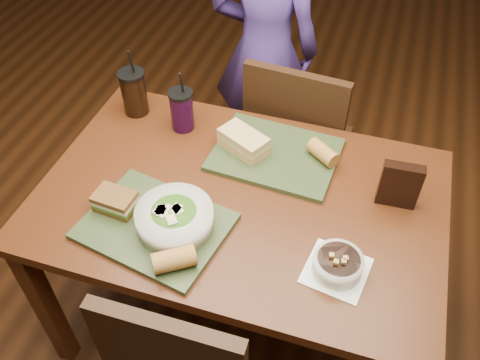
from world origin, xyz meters
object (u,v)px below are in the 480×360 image
Objects in this scene: chair_far at (295,143)px; tray_near at (155,226)px; baguette_far at (323,153)px; cup_cola at (134,92)px; salad_bowl at (175,217)px; dining_table at (240,213)px; soup_bowl at (338,264)px; chip_bag at (400,185)px; sandwich_far at (243,142)px; baguette_near at (174,259)px; cup_berry at (182,110)px; tray_far at (275,155)px; sandwich_near at (115,201)px; diner at (265,51)px.

tray_near is (-0.27, -0.77, 0.24)m from chair_far.
cup_cola is at bearing 174.73° from baguette_far.
chair_far reaches higher than salad_bowl.
dining_table is 0.28m from salad_bowl.
cup_cola reaches higher than chair_far.
tray_near is 3.82× the size of baguette_far.
dining_table is at bearing 150.60° from soup_bowl.
tray_near is at bearing -178.77° from soup_bowl.
soup_bowl is at bearing -0.24° from salad_bowl.
chip_bag is (0.26, -0.11, 0.03)m from baguette_far.
baguette_near is at bearing -93.93° from sandwich_far.
cup_berry reaches higher than tray_near.
soup_bowl is (0.49, -0.00, -0.03)m from salad_bowl.
tray_near is 1.74× the size of cup_berry.
baguette_far reaches higher than dining_table.
baguette_near is 0.64m from baguette_far.
cup_cola reaches higher than salad_bowl.
salad_bowl is 0.69m from chip_bag.
tray_far is (-0.01, -0.35, 0.24)m from chair_far.
salad_bowl is 2.11× the size of baguette_far.
cup_berry is 0.80m from chip_bag.
baguette_near reaches higher than dining_table.
sandwich_near reaches higher than baguette_far.
baguette_far is 0.68× the size of chip_bag.
salad_bowl is at bearing -130.31° from baguette_far.
sandwich_near is (-0.69, 0.01, 0.02)m from soup_bowl.
soup_bowl is 0.56m from sandwich_far.
sandwich_near is at bearing 176.84° from salad_bowl.
tray_far is at bearing 44.31° from sandwich_near.
baguette_far is at bearing 114.17° from diner.
tray_far is 0.12m from sandwich_far.
chair_far reaches higher than tray_far.
dining_table is 5.61× the size of salad_bowl.
sandwich_far is at bearing 135.37° from soup_bowl.
diner reaches higher than sandwich_near.
salad_bowl is 0.40m from sandwich_far.
diner is 1.30m from baguette_near.
sandwich_near is 0.70m from baguette_far.
chip_bag is at bearing -12.68° from tray_far.
cup_berry reaches higher than chip_bag.
diner is 0.75m from cup_cola.
sandwich_far is at bearing -12.59° from cup_cola.
soup_bowl is (0.29, -0.41, 0.02)m from tray_far.
chair_far is 0.85m from tray_near.
baguette_near is at bearing -104.76° from dining_table.
chair_far reaches higher than sandwich_near.
tray_far is (0.25, -0.75, 0.07)m from diner.
sandwich_far reaches higher than baguette_near.
chip_bag reaches higher than tray_near.
cup_cola reaches higher than tray_near.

